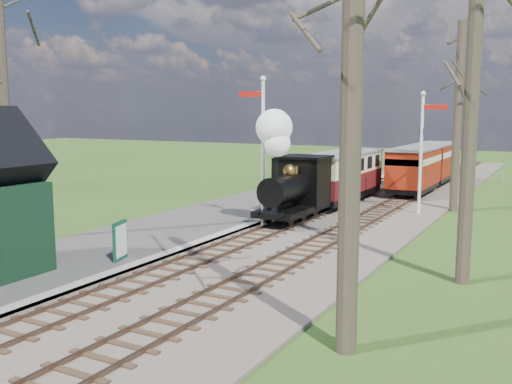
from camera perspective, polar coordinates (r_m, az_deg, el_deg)
distant_hills at (r=72.52m, az=20.71°, el=-9.31°), size 114.40×48.00×22.02m
ballast_bed at (r=28.32m, az=10.00°, el=-1.73°), size 8.00×60.00×0.10m
track_near at (r=28.74m, az=7.55°, el=-1.43°), size 1.60×60.00×0.15m
track_far at (r=27.93m, az=12.53°, el=-1.83°), size 1.60×60.00×0.15m
platform at (r=23.45m, az=-7.68°, el=-3.59°), size 5.00×44.00×0.20m
coping_strip at (r=22.19m, az=-2.88°, el=-4.18°), size 0.40×44.00×0.21m
semaphore_near at (r=23.24m, az=0.56°, el=5.14°), size 1.22×0.24×6.22m
semaphore_far at (r=27.14m, az=16.35°, el=4.67°), size 1.22×0.24×5.72m
bare_trees at (r=17.04m, az=-2.58°, el=9.40°), size 15.51×22.39×12.00m
fence_line at (r=41.88m, az=14.88°, el=1.96°), size 12.60×0.08×1.00m
locomotive at (r=24.18m, az=3.60°, el=1.77°), size 1.88×4.40×4.71m
coach at (r=29.82m, az=8.56°, el=1.77°), size 2.20×7.53×2.31m
red_carriage_a at (r=33.62m, az=15.52°, el=2.18°), size 2.11×5.23×2.22m
red_carriage_b at (r=38.98m, az=17.38°, el=2.88°), size 2.11×5.23×2.22m
sign_board at (r=18.34m, az=-13.43°, el=-4.76°), size 0.32×0.82×1.22m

